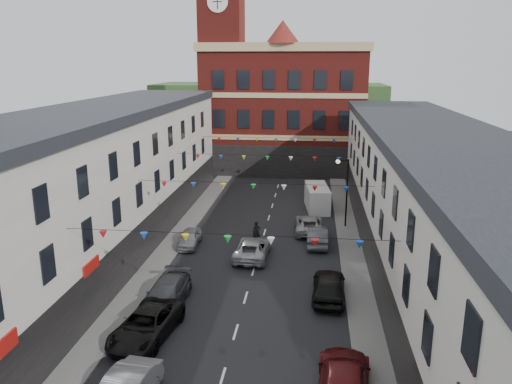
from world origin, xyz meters
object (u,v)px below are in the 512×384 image
at_px(street_lamp, 344,184).
at_px(car_right_c, 344,380).
at_px(pedestrian, 257,232).
at_px(white_van, 317,198).
at_px(car_right_e, 317,236).
at_px(car_right_f, 309,224).
at_px(moving_car, 253,248).
at_px(car_left_e, 189,238).
at_px(car_right_d, 329,286).
at_px(car_left_c, 146,325).
at_px(car_left_d, 167,294).

xyz_separation_m(street_lamp, car_right_c, (-1.17, -22.70, -3.10)).
bearing_deg(pedestrian, white_van, 56.18).
distance_m(street_lamp, car_right_e, 5.83).
xyz_separation_m(car_right_f, moving_car, (-4.04, -6.11, 0.02)).
relative_size(car_left_e, car_right_c, 0.67).
relative_size(car_right_d, white_van, 0.94).
distance_m(car_right_c, car_right_d, 9.23).
bearing_deg(car_right_d, car_left_e, -33.77).
xyz_separation_m(car_left_e, car_right_d, (10.51, -7.66, 0.19)).
distance_m(car_left_c, car_right_f, 19.41).
bearing_deg(car_right_c, car_left_d, -32.41).
bearing_deg(moving_car, white_van, -108.03).
distance_m(street_lamp, car_left_c, 22.25).
distance_m(car_right_c, pedestrian, 18.98).
height_order(car_right_f, white_van, white_van).
bearing_deg(moving_car, car_right_d, 134.24).
bearing_deg(car_right_f, car_right_d, 94.38).
bearing_deg(car_right_c, car_right_f, -81.62).
bearing_deg(pedestrian, car_left_d, -118.89).
bearing_deg(car_right_d, car_left_c, 32.71).
relative_size(street_lamp, pedestrian, 3.37).
relative_size(car_left_d, moving_car, 1.01).
relative_size(street_lamp, moving_car, 1.19).
relative_size(car_left_e, pedestrian, 2.09).
relative_size(car_left_e, white_van, 0.72).
height_order(car_right_c, car_right_f, car_right_c).
bearing_deg(pedestrian, car_left_c, -114.15).
bearing_deg(white_van, car_right_c, -94.32).
height_order(car_left_d, car_right_c, car_right_c).
xyz_separation_m(car_right_d, moving_car, (-5.36, 5.91, -0.12)).
bearing_deg(car_left_e, car_right_c, -59.38).
height_order(car_left_d, car_right_d, car_right_d).
bearing_deg(car_right_d, street_lamp, -94.21).
xyz_separation_m(car_left_d, white_van, (8.86, 20.84, 0.40)).
bearing_deg(car_left_d, car_right_d, 13.96).
height_order(car_left_e, moving_car, moving_car).
xyz_separation_m(car_left_e, car_right_c, (10.88, -16.88, 0.17)).
relative_size(car_left_e, car_right_f, 0.75).
xyz_separation_m(white_van, pedestrian, (-4.77, -9.98, -0.25)).
relative_size(car_left_e, moving_car, 0.74).
xyz_separation_m(street_lamp, moving_car, (-6.90, -7.56, -3.20)).
xyz_separation_m(car_right_c, moving_car, (-5.73, 15.14, -0.11)).
distance_m(street_lamp, white_van, 6.41).
distance_m(moving_car, white_van, 13.77).
height_order(moving_car, pedestrian, pedestrian).
bearing_deg(car_left_c, car_right_f, 72.49).
bearing_deg(white_van, car_right_e, -96.48).
bearing_deg(car_right_d, car_right_f, -81.43).
relative_size(car_right_f, moving_car, 0.98).
bearing_deg(white_van, car_right_f, -102.16).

